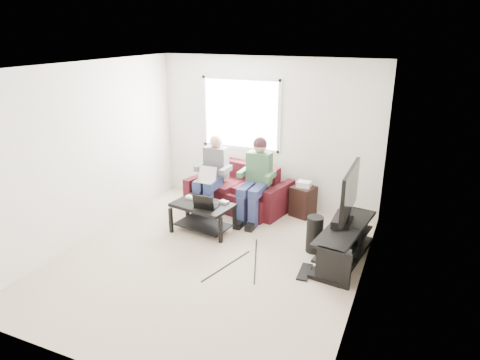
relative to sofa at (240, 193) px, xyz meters
The scene contains 26 objects.
floor 1.84m from the sofa, 79.72° to the right, with size 4.50×4.50×0.00m, color #B4A38C.
ceiling 2.94m from the sofa, 79.72° to the right, with size 4.50×4.50×0.00m, color white.
wall_back 1.15m from the sofa, 54.68° to the left, with size 4.50×4.50×0.00m, color silver.
wall_front 4.18m from the sofa, 85.40° to the right, with size 4.50×4.50×0.00m, color silver.
wall_left 2.65m from the sofa, 133.08° to the right, with size 4.50×4.50×0.00m, color silver.
wall_right 3.10m from the sofa, 37.62° to the right, with size 4.50×4.50×0.00m, color silver.
window 1.39m from the sofa, 111.68° to the left, with size 1.48×0.04×1.28m.
sofa is the anchor object (origin of this frame).
person_left 0.64m from the sofa, 146.09° to the right, with size 0.40×0.70×1.31m.
person_right 0.67m from the sofa, 31.93° to the right, with size 0.40×0.71×1.36m.
laptop_silver 0.77m from the sofa, 127.29° to the right, with size 0.32×0.22×0.24m, color silver, non-canonical shape.
coffee_table 1.08m from the sofa, 99.19° to the right, with size 1.00×0.70×0.46m.
laptop_black 1.18m from the sofa, 92.62° to the right, with size 0.34×0.24×0.24m, color black, non-canonical shape.
controller_a 1.06m from the sofa, 115.57° to the right, with size 0.14×0.09×0.04m, color silver.
controller_b 0.95m from the sofa, 107.10° to the right, with size 0.14×0.09×0.04m, color black.
controller_c 0.94m from the sofa, 82.06° to the right, with size 0.14×0.09×0.04m, color gray.
tv_stand 2.29m from the sofa, 27.69° to the right, with size 0.64×1.53×0.49m.
tv 2.33m from the sofa, 25.45° to the right, with size 0.12×1.10×0.81m.
soundbar 2.15m from the sofa, 26.81° to the right, with size 0.12×0.50×0.10m, color black.
drink_cup 2.04m from the sofa, 12.36° to the right, with size 0.08×0.08×0.12m, color #A16B45.
console_white 2.50m from the sofa, 35.84° to the right, with size 0.30×0.22×0.06m, color silver.
console_grey 2.16m from the sofa, 20.64° to the right, with size 0.34×0.26×0.08m, color gray.
console_black 2.31m from the sofa, 28.79° to the right, with size 0.38×0.30×0.07m, color black.
subwoofer 1.89m from the sofa, 32.50° to the right, with size 0.24×0.24×0.53m, color black.
keyboard_floor 2.33m from the sofa, 44.95° to the right, with size 0.14×0.43×0.02m, color black.
end_table 1.12m from the sofa, ahead, with size 0.35×0.35×0.62m.
Camera 1 is at (2.47, -4.66, 3.03)m, focal length 32.00 mm.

